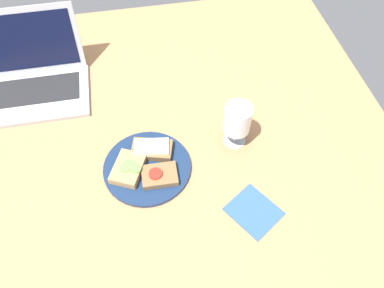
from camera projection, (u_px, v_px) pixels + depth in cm
name	position (u px, v px, depth cm)	size (l,w,h in cm)	color
wooden_table	(164.00, 148.00, 111.41)	(140.00, 140.00, 3.00)	#B27F51
plate	(147.00, 167.00, 104.92)	(24.55, 24.55, 1.23)	navy
sandwich_with_cheese	(152.00, 149.00, 106.34)	(12.72, 9.40, 2.72)	brown
sandwich_with_cucumber	(128.00, 168.00, 102.51)	(11.34, 12.76, 2.80)	#A88456
sandwich_with_tomato	(159.00, 175.00, 101.55)	(9.79, 7.29, 2.42)	brown
wine_glass	(237.00, 120.00, 103.59)	(7.77, 7.77, 14.26)	white
laptop	(35.00, 75.00, 120.73)	(32.62, 29.09, 22.08)	#ADAFB5
napkin	(254.00, 211.00, 97.46)	(11.01, 12.35, 0.40)	#33598C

